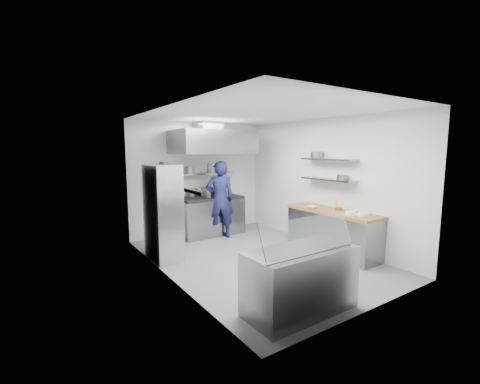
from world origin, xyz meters
TOP-DOWN VIEW (x-y plane):
  - floor at (0.00, 0.00)m, footprint 5.00×5.00m
  - ceiling at (0.00, 0.00)m, footprint 5.00×5.00m
  - wall_back at (0.00, 2.50)m, footprint 3.60×2.80m
  - wall_front at (0.00, -2.50)m, footprint 3.60×2.80m
  - wall_left at (-1.80, 0.00)m, footprint 2.80×5.00m
  - wall_right at (1.80, 0.00)m, footprint 2.80×5.00m
  - gas_range at (0.10, 2.10)m, footprint 1.60×0.80m
  - cooktop at (0.10, 2.10)m, footprint 1.57×0.78m
  - stock_pot_left at (-0.24, 2.46)m, footprint 0.31×0.31m
  - stock_pot_mid at (0.08, 2.11)m, footprint 0.37×0.37m
  - stock_pot_right at (0.48, 1.99)m, footprint 0.23×0.23m
  - over_range_shelf at (0.10, 2.34)m, footprint 1.60×0.30m
  - shelf_pot_a at (-0.35, 2.29)m, footprint 0.24×0.24m
  - shelf_pot_b at (0.37, 2.57)m, footprint 0.30×0.30m
  - extractor_hood at (0.10, 1.93)m, footprint 1.90×1.15m
  - hood_duct at (0.10, 2.15)m, footprint 0.55×0.55m
  - red_firebox at (-1.25, 2.44)m, footprint 0.22×0.10m
  - chef at (0.16, 1.71)m, footprint 0.80×0.69m
  - wire_rack at (-1.53, 1.00)m, footprint 0.50×0.90m
  - rack_bin_a at (-1.53, 0.94)m, footprint 0.16×0.20m
  - rack_bin_b at (-1.53, 1.38)m, footprint 0.15×0.19m
  - rack_jar at (-1.48, 1.10)m, footprint 0.11×0.11m
  - knife_strip at (-1.78, -0.90)m, footprint 0.04×0.55m
  - prep_counter_base at (1.48, -0.60)m, footprint 0.62×2.00m
  - prep_counter_top at (1.48, -0.60)m, footprint 0.65×2.04m
  - plate_stack_a at (1.40, -1.11)m, footprint 0.23×0.23m
  - plate_stack_b at (1.49, -1.28)m, footprint 0.24×0.24m
  - copper_pan at (1.56, -0.68)m, footprint 0.15×0.15m
  - squeeze_bottle at (1.69, -0.50)m, footprint 0.05×0.05m
  - mixing_bowl at (1.27, -0.21)m, footprint 0.21×0.21m
  - wall_shelf_lower at (1.64, -0.30)m, footprint 0.30×1.30m
  - wall_shelf_upper at (1.64, -0.30)m, footprint 0.30×1.30m
  - shelf_pot_c at (1.68, -0.63)m, footprint 0.22×0.22m
  - shelf_pot_d at (1.67, 0.06)m, footprint 0.26×0.26m
  - display_case at (-0.79, -2.00)m, footprint 1.50×0.70m
  - display_glass at (-0.79, -2.12)m, footprint 1.47×0.19m

SIDE VIEW (x-z plane):
  - floor at x=0.00m, z-range 0.00..0.00m
  - prep_counter_base at x=1.48m, z-range 0.00..0.84m
  - display_case at x=-0.79m, z-range 0.00..0.85m
  - gas_range at x=0.10m, z-range 0.00..0.90m
  - rack_bin_a at x=-1.53m, z-range 0.71..0.89m
  - prep_counter_top at x=1.48m, z-range 0.84..0.90m
  - mixing_bowl at x=1.27m, z-range 0.90..0.95m
  - wire_rack at x=-1.53m, z-range 0.00..1.85m
  - cooktop at x=0.10m, z-range 0.90..0.96m
  - plate_stack_a at x=1.40m, z-range 0.90..0.96m
  - plate_stack_b at x=1.49m, z-range 0.90..0.96m
  - copper_pan at x=1.56m, z-range 0.90..0.96m
  - chef at x=0.16m, z-range 0.00..1.86m
  - squeeze_bottle at x=1.69m, z-range 0.90..1.08m
  - stock_pot_right at x=0.48m, z-range 0.96..1.12m
  - stock_pot_left at x=-0.24m, z-range 0.96..1.16m
  - display_glass at x=-0.79m, z-range 0.86..1.28m
  - stock_pot_mid at x=0.08m, z-range 0.96..1.20m
  - rack_bin_b at x=-1.53m, z-range 1.22..1.38m
  - wall_back at x=0.00m, z-range 1.39..1.41m
  - wall_front at x=0.00m, z-range 1.39..1.41m
  - wall_left at x=-1.80m, z-range 1.39..1.41m
  - wall_right at x=1.80m, z-range 1.39..1.41m
  - red_firebox at x=-1.25m, z-range 1.29..1.55m
  - wall_shelf_lower at x=1.64m, z-range 1.48..1.52m
  - over_range_shelf at x=0.10m, z-range 1.50..1.54m
  - knife_strip at x=-1.78m, z-range 1.53..1.57m
  - shelf_pot_c at x=1.68m, z-range 1.52..1.62m
  - shelf_pot_a at x=-0.35m, z-range 1.54..1.72m
  - shelf_pot_b at x=0.37m, z-range 1.54..1.76m
  - rack_jar at x=-1.48m, z-range 1.71..1.89m
  - wall_shelf_upper at x=1.64m, z-range 1.90..1.94m
  - shelf_pot_d at x=1.67m, z-range 1.94..2.08m
  - extractor_hood at x=0.10m, z-range 2.02..2.57m
  - hood_duct at x=0.10m, z-range 2.56..2.80m
  - ceiling at x=0.00m, z-range 2.80..2.80m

